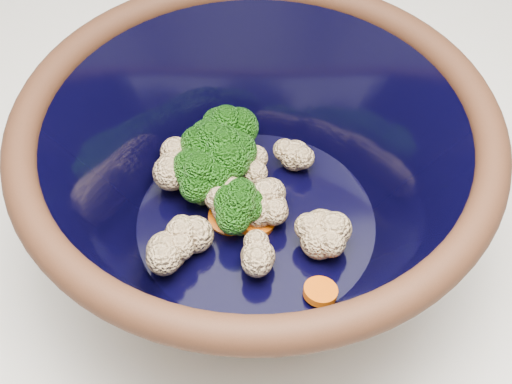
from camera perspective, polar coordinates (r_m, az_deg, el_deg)
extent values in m
cube|color=silver|center=(1.02, -0.34, -15.03)|extent=(1.20, 1.20, 0.90)
cylinder|color=black|center=(0.58, 0.00, -3.89)|extent=(0.20, 0.20, 0.01)
torus|color=black|center=(0.48, 0.00, 5.21)|extent=(0.34, 0.34, 0.02)
cylinder|color=black|center=(0.56, 0.00, -2.40)|extent=(0.19, 0.19, 0.00)
cylinder|color=#608442|center=(0.59, -3.43, 2.47)|extent=(0.01, 0.01, 0.02)
ellipsoid|color=#1E6914|center=(0.57, -3.54, 4.18)|extent=(0.04, 0.04, 0.04)
cylinder|color=#608442|center=(0.55, -1.27, -2.52)|extent=(0.01, 0.01, 0.02)
ellipsoid|color=#1E6914|center=(0.53, -1.31, -1.13)|extent=(0.04, 0.04, 0.03)
cylinder|color=#608442|center=(0.58, -2.49, 1.95)|extent=(0.01, 0.01, 0.02)
ellipsoid|color=#1E6914|center=(0.56, -2.58, 3.74)|extent=(0.05, 0.05, 0.04)
cylinder|color=#608442|center=(0.60, -2.31, 3.76)|extent=(0.01, 0.01, 0.02)
ellipsoid|color=#1E6914|center=(0.58, -2.39, 5.45)|extent=(0.04, 0.04, 0.04)
cylinder|color=#608442|center=(0.57, -4.35, 0.04)|extent=(0.01, 0.01, 0.02)
ellipsoid|color=#1E6914|center=(0.55, -4.50, 1.67)|extent=(0.04, 0.04, 0.04)
cylinder|color=#608442|center=(0.55, -1.15, -1.68)|extent=(0.01, 0.01, 0.02)
ellipsoid|color=#1E6914|center=(0.54, -1.19, -0.25)|extent=(0.04, 0.04, 0.03)
sphere|color=beige|center=(0.54, 5.25, -2.92)|extent=(0.03, 0.03, 0.03)
sphere|color=beige|center=(0.53, 5.08, -3.89)|extent=(0.03, 0.03, 0.03)
sphere|color=beige|center=(0.55, -1.94, -1.16)|extent=(0.03, 0.03, 0.03)
sphere|color=beige|center=(0.55, 0.09, -1.34)|extent=(0.03, 0.03, 0.03)
sphere|color=beige|center=(0.52, 0.16, -5.14)|extent=(0.03, 0.03, 0.03)
sphere|color=beige|center=(0.57, -0.53, 1.81)|extent=(0.03, 0.03, 0.03)
sphere|color=beige|center=(0.55, 1.18, -1.20)|extent=(0.03, 0.03, 0.03)
sphere|color=beige|center=(0.53, -4.91, -3.41)|extent=(0.03, 0.03, 0.03)
sphere|color=beige|center=(0.53, -7.16, -4.73)|extent=(0.03, 0.03, 0.03)
sphere|color=beige|center=(0.57, -6.29, 1.90)|extent=(0.03, 0.03, 0.03)
sphere|color=beige|center=(0.59, 3.14, 2.93)|extent=(0.03, 0.03, 0.03)
cylinder|color=#D65F09|center=(0.55, -0.44, -1.93)|extent=(0.03, 0.03, 0.01)
cylinder|color=#D65F09|center=(0.52, 5.18, -7.94)|extent=(0.02, 0.02, 0.01)
cylinder|color=#D65F09|center=(0.56, -0.31, -1.56)|extent=(0.03, 0.03, 0.01)
cylinder|color=#D65F09|center=(0.55, -0.12, -2.17)|extent=(0.03, 0.03, 0.01)
cylinder|color=#D65F09|center=(0.56, -2.12, -1.91)|extent=(0.03, 0.03, 0.01)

